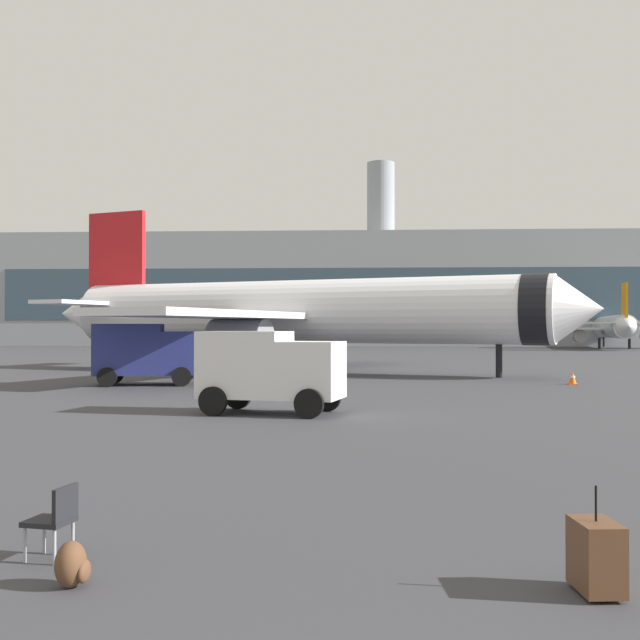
# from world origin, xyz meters

# --- Properties ---
(airplane_at_gate) EXTENTS (34.62, 31.69, 10.50)m
(airplane_at_gate) POSITION_xyz_m (-3.89, 44.56, 3.66)
(airplane_at_gate) COLOR white
(airplane_at_gate) RESTS_ON ground
(airplane_taxiing) EXTENTS (25.02, 27.58, 8.12)m
(airplane_taxiing) POSITION_xyz_m (33.54, 102.53, 2.83)
(airplane_taxiing) COLOR silver
(airplane_taxiing) RESTS_ON ground
(service_truck) EXTENTS (5.10, 3.20, 2.90)m
(service_truck) POSITION_xyz_m (-10.13, 33.95, 1.61)
(service_truck) COLOR navy
(service_truck) RESTS_ON ground
(cargo_van) EXTENTS (4.73, 3.12, 2.60)m
(cargo_van) POSITION_xyz_m (-2.83, 22.03, 1.45)
(cargo_van) COLOR white
(cargo_van) RESTS_ON ground
(safety_cone_near) EXTENTS (0.44, 0.44, 0.63)m
(safety_cone_near) POSITION_xyz_m (10.18, 35.32, 0.31)
(safety_cone_near) COLOR #F2590C
(safety_cone_near) RESTS_ON ground
(safety_cone_mid) EXTENTS (0.44, 0.44, 0.82)m
(safety_cone_mid) POSITION_xyz_m (-2.97, 47.05, 0.40)
(safety_cone_mid) COLOR #F2590C
(safety_cone_mid) RESTS_ON ground
(rolling_suitcase) EXTENTS (0.46, 0.67, 1.10)m
(rolling_suitcase) POSITION_xyz_m (2.42, 5.61, 0.39)
(rolling_suitcase) COLOR brown
(rolling_suitcase) RESTS_ON ground
(traveller_backpack) EXTENTS (0.36, 0.40, 0.48)m
(traveller_backpack) POSITION_xyz_m (-2.97, 5.55, 0.23)
(traveller_backpack) COLOR brown
(traveller_backpack) RESTS_ON ground
(gate_chair) EXTENTS (0.56, 0.56, 0.86)m
(gate_chair) POSITION_xyz_m (-3.53, 6.49, 0.50)
(gate_chair) COLOR black
(gate_chair) RESTS_ON ground
(terminal_building) EXTENTS (99.80, 19.25, 29.24)m
(terminal_building) POSITION_xyz_m (-6.28, 122.47, 8.72)
(terminal_building) COLOR gray
(terminal_building) RESTS_ON ground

